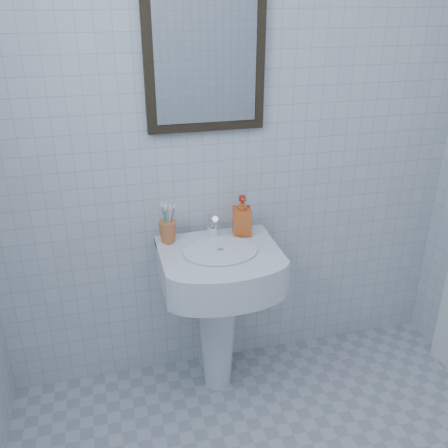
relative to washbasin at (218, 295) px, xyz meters
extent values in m
cube|color=silver|center=(0.13, 0.22, 0.72)|extent=(2.20, 0.02, 2.50)
cone|color=silver|center=(0.00, 0.02, -0.21)|extent=(0.20, 0.20, 0.64)
cube|color=silver|center=(0.00, -0.02, 0.17)|extent=(0.51, 0.37, 0.16)
cube|color=silver|center=(0.00, 0.12, 0.24)|extent=(0.51, 0.09, 0.03)
cylinder|color=white|center=(0.00, -0.05, 0.26)|extent=(0.32, 0.32, 0.01)
cylinder|color=white|center=(0.00, 0.10, 0.28)|extent=(0.05, 0.05, 0.05)
cylinder|color=white|center=(0.00, 0.08, 0.34)|extent=(0.03, 0.09, 0.08)
cylinder|color=white|center=(0.00, 0.11, 0.32)|extent=(0.03, 0.05, 0.09)
imported|color=#BD3B12|center=(0.14, 0.09, 0.34)|extent=(0.09, 0.10, 0.18)
cube|color=black|center=(0.00, 0.20, 1.02)|extent=(0.50, 0.04, 0.62)
cube|color=silver|center=(0.00, 0.18, 1.02)|extent=(0.42, 0.00, 0.54)
camera|label=1|loc=(-0.45, -1.87, 1.25)|focal=40.00mm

